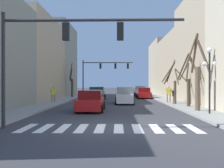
# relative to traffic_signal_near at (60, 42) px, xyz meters

# --- Properties ---
(ground_plane) EXTENTS (240.00, 240.00, 0.00)m
(ground_plane) POSITION_rel_traffic_signal_near_xyz_m (2.35, 0.28, -4.18)
(ground_plane) COLOR #38383D
(building_row_left) EXTENTS (6.00, 45.70, 12.45)m
(building_row_left) POSITION_rel_traffic_signal_near_xyz_m (-8.37, 19.10, 1.06)
(building_row_left) COLOR #66564C
(building_row_left) RESTS_ON ground_plane
(building_row_right) EXTENTS (6.00, 55.04, 12.76)m
(building_row_right) POSITION_rel_traffic_signal_near_xyz_m (13.07, 20.53, 1.46)
(building_row_right) COLOR #BCB299
(building_row_right) RESTS_ON ground_plane
(crosswalk_stripes) EXTENTS (8.55, 2.60, 0.01)m
(crosswalk_stripes) POSITION_rel_traffic_signal_near_xyz_m (2.35, 0.12, -4.17)
(crosswalk_stripes) COLOR white
(crosswalk_stripes) RESTS_ON ground_plane
(traffic_signal_near) EXTENTS (8.78, 0.28, 5.61)m
(traffic_signal_near) POSITION_rel_traffic_signal_near_xyz_m (0.00, 0.00, 0.00)
(traffic_signal_near) COLOR #2D2D2D
(traffic_signal_near) RESTS_ON ground_plane
(traffic_signal_far) EXTENTS (8.06, 0.28, 5.91)m
(traffic_signal_far) POSITION_rel_traffic_signal_near_xyz_m (0.30, 29.25, 0.26)
(traffic_signal_far) COLOR #2D2D2D
(traffic_signal_far) RESTS_ON ground_plane
(street_lamp_right_corner) EXTENTS (0.95, 0.36, 4.44)m
(street_lamp_right_corner) POSITION_rel_traffic_signal_near_xyz_m (8.93, 5.16, -0.89)
(street_lamp_right_corner) COLOR black
(street_lamp_right_corner) RESTS_ON sidewalk_right
(car_driving_away_lane) EXTENTS (1.97, 4.84, 1.79)m
(car_driving_away_lane) POSITION_rel_traffic_signal_near_xyz_m (3.47, 15.51, -3.35)
(car_driving_away_lane) COLOR white
(car_driving_away_lane) RESTS_ON ground_plane
(car_parked_right_mid) EXTENTS (2.21, 4.73, 1.72)m
(car_parked_right_mid) POSITION_rel_traffic_signal_near_xyz_m (-0.02, 22.58, -3.38)
(car_parked_right_mid) COLOR #236B38
(car_parked_right_mid) RESTS_ON ground_plane
(car_parked_right_far) EXTENTS (2.11, 4.51, 1.56)m
(car_parked_right_far) POSITION_rel_traffic_signal_near_xyz_m (6.55, 25.80, -3.44)
(car_parked_right_far) COLOR red
(car_parked_right_far) RESTS_ON ground_plane
(car_at_intersection) EXTENTS (1.98, 4.72, 1.73)m
(car_at_intersection) POSITION_rel_traffic_signal_near_xyz_m (6.62, 31.99, -3.37)
(car_at_intersection) COLOR silver
(car_at_intersection) RESTS_ON ground_plane
(car_driving_toward_lane) EXTENTS (2.11, 4.90, 1.64)m
(car_driving_toward_lane) POSITION_rel_traffic_signal_near_xyz_m (0.64, 8.15, -3.41)
(car_driving_toward_lane) COLOR red
(car_driving_toward_lane) RESTS_ON ground_plane
(pedestrian_on_right_sidewalk) EXTENTS (0.71, 0.46, 1.77)m
(pedestrian_on_right_sidewalk) POSITION_rel_traffic_signal_near_xyz_m (-4.16, 15.42, -2.98)
(pedestrian_on_right_sidewalk) COLOR #7A705B
(pedestrian_on_right_sidewalk) RESTS_ON sidewalk_left
(pedestrian_near_right_corner) EXTENTS (0.73, 0.42, 1.78)m
(pedestrian_near_right_corner) POSITION_rel_traffic_signal_near_xyz_m (8.25, 15.71, -2.97)
(pedestrian_near_right_corner) COLOR #7A705B
(pedestrian_near_right_corner) RESTS_ON sidewalk_right
(pedestrian_waiting_at_curb) EXTENTS (0.60, 0.46, 1.58)m
(pedestrian_waiting_at_curb) POSITION_rel_traffic_signal_near_xyz_m (8.41, 13.71, -3.09)
(pedestrian_waiting_at_curb) COLOR #7A705B
(pedestrian_waiting_at_curb) RESTS_ON sidewalk_right
(street_tree_right_mid) EXTENTS (2.48, 2.33, 4.41)m
(street_tree_right_mid) POSITION_rel_traffic_signal_near_xyz_m (8.33, 13.66, -1.95)
(street_tree_right_mid) COLOR brown
(street_tree_right_mid) RESTS_ON sidewalk_right
(street_tree_right_far) EXTENTS (0.83, 2.95, 5.14)m
(street_tree_right_far) POSITION_rel_traffic_signal_near_xyz_m (-4.19, 26.97, -1.90)
(street_tree_right_far) COLOR #473828
(street_tree_right_far) RESTS_ON sidewalk_left
(street_tree_left_near) EXTENTS (1.74, 1.58, 5.83)m
(street_tree_left_near) POSITION_rel_traffic_signal_near_xyz_m (8.77, 7.30, -1.46)
(street_tree_left_near) COLOR brown
(street_tree_left_near) RESTS_ON sidewalk_right
(street_tree_right_near) EXTENTS (1.87, 2.47, 4.72)m
(street_tree_right_near) POSITION_rel_traffic_signal_near_xyz_m (9.05, 10.68, -1.74)
(street_tree_right_near) COLOR #473828
(street_tree_right_near) RESTS_ON sidewalk_right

